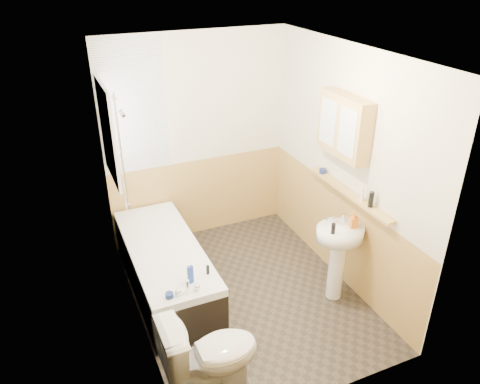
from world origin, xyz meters
name	(u,v)px	position (x,y,z in m)	size (l,w,h in m)	color
floor	(246,294)	(0.00, 0.00, 0.00)	(2.80, 2.80, 0.00)	black
ceiling	(247,53)	(0.00, 0.00, 2.50)	(2.80, 2.80, 0.00)	white
wall_back	(197,140)	(0.00, 1.41, 1.25)	(2.20, 0.02, 2.50)	beige
wall_front	(330,274)	(0.00, -1.41, 1.25)	(2.20, 0.02, 2.50)	beige
wall_left	(128,213)	(-1.11, 0.00, 1.25)	(0.02, 2.80, 2.50)	beige
wall_right	(345,170)	(1.11, 0.00, 1.25)	(0.02, 2.80, 2.50)	beige
wainscot_right	(336,232)	(1.09, 0.00, 0.50)	(0.01, 2.80, 1.00)	tan
wainscot_front	(320,351)	(0.00, -1.39, 0.50)	(2.20, 0.01, 1.00)	tan
wainscot_back	(200,197)	(0.00, 1.39, 0.50)	(2.20, 0.01, 1.00)	tan
tile_cladding_left	(131,212)	(-1.09, 0.00, 1.25)	(0.01, 2.80, 2.50)	white
tile_return_back	(132,107)	(-0.73, 1.39, 1.75)	(0.75, 0.01, 1.50)	white
window	(109,133)	(-1.06, 0.95, 1.65)	(0.03, 0.79, 0.99)	white
bathtub	(165,266)	(-0.73, 0.45, 0.28)	(0.70, 1.82, 0.67)	black
shower_riser	(121,144)	(-1.04, 0.39, 1.73)	(0.10, 0.07, 1.12)	silver
toilet	(210,356)	(-0.76, -1.00, 0.39)	(0.45, 0.80, 0.78)	white
sink	(339,248)	(0.84, -0.39, 0.60)	(0.49, 0.40, 0.95)	white
pine_shelf	(349,193)	(1.04, -0.20, 1.08)	(0.10, 1.29, 0.03)	tan
medicine_cabinet	(344,126)	(1.01, -0.04, 1.74)	(0.17, 0.66, 0.60)	tan
foam_can	(371,199)	(1.04, -0.53, 1.18)	(0.05, 0.05, 0.16)	black
green_bottle	(363,190)	(1.04, -0.40, 1.22)	(0.05, 0.05, 0.24)	silver
black_jar	(323,171)	(1.04, 0.29, 1.12)	(0.07, 0.07, 0.05)	navy
soap_bottle	(353,224)	(0.95, -0.43, 0.88)	(0.07, 0.16, 0.08)	orange
clear_bottle	(333,229)	(0.70, -0.45, 0.90)	(0.04, 0.04, 0.11)	black
blue_gel	(190,275)	(-0.66, -0.23, 0.62)	(0.05, 0.03, 0.18)	#19339E
cream_jar	(169,295)	(-0.90, -0.35, 0.55)	(0.07, 0.07, 0.04)	navy
orange_bottle	(208,270)	(-0.47, -0.17, 0.57)	(0.03, 0.03, 0.09)	black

